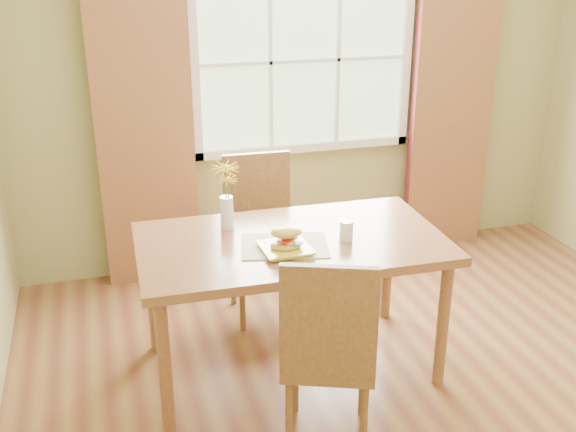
{
  "coord_description": "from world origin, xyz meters",
  "views": [
    {
      "loc": [
        -1.46,
        -2.71,
        2.26
      ],
      "look_at": [
        -0.55,
        0.39,
        0.95
      ],
      "focal_mm": 42.0,
      "sensor_mm": 36.0,
      "label": 1
    }
  ],
  "objects_px": {
    "water_glass": "(346,231)",
    "flower_vase": "(226,190)",
    "chair_near": "(329,348)",
    "chair_far": "(260,228)",
    "croissant_sandwich": "(286,239)",
    "dining_table": "(291,253)"
  },
  "relations": [
    {
      "from": "water_glass",
      "to": "flower_vase",
      "type": "bearing_deg",
      "value": 149.44
    },
    {
      "from": "croissant_sandwich",
      "to": "flower_vase",
      "type": "height_order",
      "value": "flower_vase"
    },
    {
      "from": "chair_near",
      "to": "water_glass",
      "type": "bearing_deg",
      "value": 84.76
    },
    {
      "from": "chair_near",
      "to": "water_glass",
      "type": "distance_m",
      "value": 0.74
    },
    {
      "from": "dining_table",
      "to": "croissant_sandwich",
      "type": "height_order",
      "value": "croissant_sandwich"
    },
    {
      "from": "dining_table",
      "to": "flower_vase",
      "type": "relative_size",
      "value": 4.38
    },
    {
      "from": "flower_vase",
      "to": "chair_near",
      "type": "bearing_deg",
      "value": -74.39
    },
    {
      "from": "water_glass",
      "to": "chair_far",
      "type": "bearing_deg",
      "value": 108.73
    },
    {
      "from": "dining_table",
      "to": "chair_far",
      "type": "distance_m",
      "value": 0.72
    },
    {
      "from": "croissant_sandwich",
      "to": "water_glass",
      "type": "height_order",
      "value": "croissant_sandwich"
    },
    {
      "from": "dining_table",
      "to": "chair_far",
      "type": "xyz_separation_m",
      "value": [
        0.0,
        0.71,
        -0.14
      ]
    },
    {
      "from": "dining_table",
      "to": "water_glass",
      "type": "xyz_separation_m",
      "value": [
        0.28,
        -0.09,
        0.13
      ]
    },
    {
      "from": "chair_far",
      "to": "water_glass",
      "type": "distance_m",
      "value": 0.89
    },
    {
      "from": "water_glass",
      "to": "croissant_sandwich",
      "type": "bearing_deg",
      "value": -169.98
    },
    {
      "from": "water_glass",
      "to": "chair_near",
      "type": "bearing_deg",
      "value": -116.87
    },
    {
      "from": "chair_far",
      "to": "flower_vase",
      "type": "distance_m",
      "value": 0.71
    },
    {
      "from": "chair_near",
      "to": "chair_far",
      "type": "xyz_separation_m",
      "value": [
        0.04,
        1.41,
        0.01
      ]
    },
    {
      "from": "dining_table",
      "to": "water_glass",
      "type": "height_order",
      "value": "water_glass"
    },
    {
      "from": "chair_near",
      "to": "flower_vase",
      "type": "distance_m",
      "value": 1.09
    },
    {
      "from": "chair_far",
      "to": "chair_near",
      "type": "bearing_deg",
      "value": -89.11
    },
    {
      "from": "chair_far",
      "to": "croissant_sandwich",
      "type": "distance_m",
      "value": 0.92
    },
    {
      "from": "chair_near",
      "to": "flower_vase",
      "type": "bearing_deg",
      "value": 127.23
    }
  ]
}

